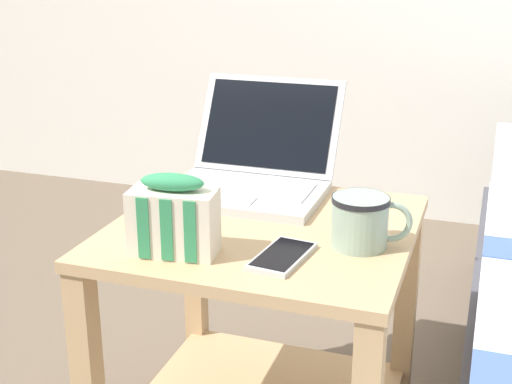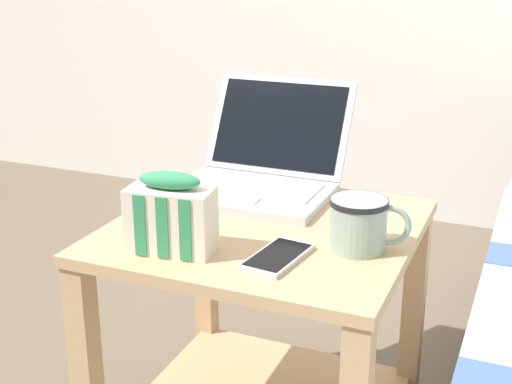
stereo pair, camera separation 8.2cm
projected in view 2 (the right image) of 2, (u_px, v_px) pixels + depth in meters
bedside_table at (264, 319)px, 1.41m from camera, size 0.56×0.54×0.55m
laptop at (260, 170)px, 1.53m from camera, size 0.32×0.35×0.22m
mug_front_left at (360, 222)px, 1.23m from camera, size 0.14×0.10×0.09m
snack_bag at (171, 216)px, 1.22m from camera, size 0.16×0.09×0.14m
cell_phone at (278, 257)px, 1.20m from camera, size 0.09×0.15×0.01m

